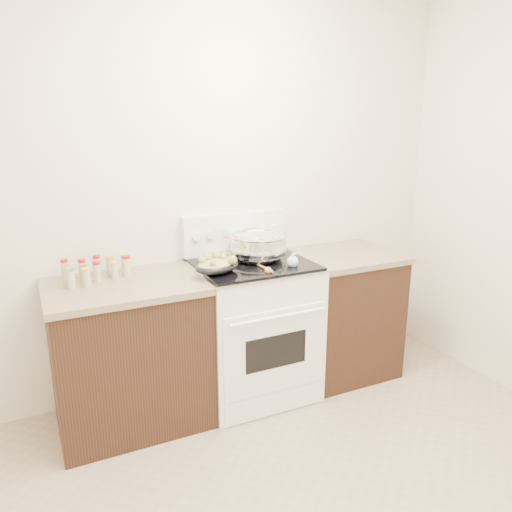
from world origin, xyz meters
TOP-DOWN VIEW (x-y plane):
  - room_shell at (0.00, 0.00)m, footprint 4.10×3.60m
  - counter_left at (-0.48, 1.43)m, footprint 0.93×0.67m
  - counter_right at (1.08, 1.43)m, footprint 0.73×0.67m
  - kitchen_range at (0.35, 1.42)m, footprint 0.78×0.73m
  - mixing_bowl at (0.41, 1.47)m, footprint 0.45×0.45m
  - roasting_pan at (0.06, 1.31)m, footprint 0.36×0.30m
  - baking_sheet at (0.31, 1.59)m, footprint 0.47×0.37m
  - wooden_spoon at (0.34, 1.22)m, footprint 0.05×0.28m
  - blue_ladle at (0.55, 1.24)m, footprint 0.19×0.22m
  - spice_jars at (-0.63, 1.56)m, footprint 0.40×0.23m

SIDE VIEW (x-z plane):
  - counter_left at x=-0.48m, z-range 0.00..0.92m
  - counter_right at x=1.08m, z-range 0.00..0.92m
  - kitchen_range at x=0.35m, z-range -0.12..1.10m
  - wooden_spoon at x=0.34m, z-range 0.93..0.98m
  - baking_sheet at x=0.31m, z-range 0.93..0.99m
  - blue_ladle at x=0.55m, z-range 0.93..1.02m
  - spice_jars at x=-0.63m, z-range 0.92..1.05m
  - roasting_pan at x=0.06m, z-range 0.93..1.05m
  - mixing_bowl at x=0.41m, z-range 0.92..1.15m
  - room_shell at x=0.00m, z-range 0.33..3.08m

